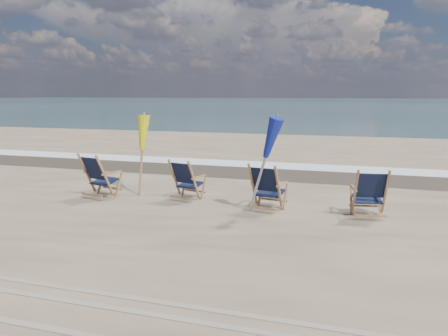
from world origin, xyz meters
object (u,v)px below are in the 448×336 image
object	(u,v)px
beach_chair_1	(194,181)
umbrella_blue	(262,138)
beach_chair_2	(278,189)
beach_chair_3	(385,194)
beach_chair_0	(105,177)
umbrella_yellow	(141,137)

from	to	relation	value
beach_chair_1	umbrella_blue	size ratio (longest dim) A/B	0.47
beach_chair_2	beach_chair_3	world-z (taller)	beach_chair_2
beach_chair_3	umbrella_blue	xyz separation A→B (m)	(-2.44, -0.32, 1.07)
beach_chair_1	beach_chair_2	xyz separation A→B (m)	(2.03, -0.38, 0.03)
beach_chair_0	beach_chair_3	xyz separation A→B (m)	(6.21, 0.23, -0.03)
beach_chair_2	umbrella_blue	xyz separation A→B (m)	(-0.33, -0.15, 1.06)
beach_chair_3	umbrella_yellow	world-z (taller)	umbrella_yellow
beach_chair_0	umbrella_blue	distance (m)	3.91
beach_chair_0	umbrella_blue	bearing A→B (deg)	-166.77
beach_chair_3	umbrella_yellow	size ratio (longest dim) A/B	0.53
beach_chair_1	beach_chair_0	bearing A→B (deg)	25.53
beach_chair_3	umbrella_yellow	xyz separation A→B (m)	(-5.62, 0.49, 0.93)
beach_chair_1	umbrella_blue	bearing A→B (deg)	176.54
beach_chair_0	beach_chair_3	size ratio (longest dim) A/B	1.06
umbrella_yellow	beach_chair_2	bearing A→B (deg)	-10.60
beach_chair_2	beach_chair_3	bearing A→B (deg)	-164.12
umbrella_yellow	beach_chair_1	bearing A→B (deg)	-10.81
beach_chair_0	beach_chair_1	world-z (taller)	beach_chair_0
beach_chair_0	beach_chair_3	distance (m)	6.21
beach_chair_0	beach_chair_1	bearing A→B (deg)	-153.52
beach_chair_2	umbrella_yellow	distance (m)	3.68
beach_chair_1	umbrella_yellow	world-z (taller)	umbrella_yellow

